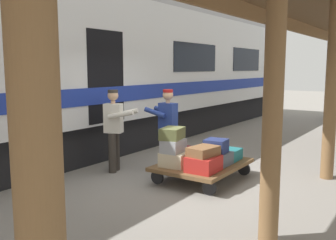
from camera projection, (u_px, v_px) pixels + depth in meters
ground_plane at (188, 180)px, 7.24m from camera, size 60.00×60.00×0.00m
train_car at (61, 71)px, 8.98m from camera, size 3.03×21.92×4.00m
luggage_cart at (202, 165)px, 7.23m from camera, size 1.37×1.82×0.33m
suitcase_slate_roller at (217, 159)px, 7.03m from camera, size 0.44×0.57×0.24m
suitcase_yellow_case at (201, 152)px, 7.79m from camera, size 0.45×0.63×0.16m
suitcase_teal_softside at (228, 154)px, 7.44m from camera, size 0.44×0.55×0.22m
suitcase_maroon_trunk at (189, 155)px, 7.38m from camera, size 0.56×0.58×0.24m
suitcase_red_plastic at (204, 164)px, 6.62m from camera, size 0.51×0.59×0.27m
suitcase_cream_canvas at (175, 159)px, 6.97m from camera, size 0.53×0.52×0.26m
suitcase_navy_fabric at (216, 146)px, 7.02m from camera, size 0.43×0.42×0.25m
suitcase_gray_aluminum at (173, 146)px, 6.94m from camera, size 0.37×0.47×0.24m
suitcase_olive_duffel at (172, 133)px, 6.95m from camera, size 0.45×0.56×0.21m
suitcase_brown_leather at (203, 151)px, 6.63m from camera, size 0.45×0.60×0.16m
porter_in_overalls at (167, 126)px, 7.85m from camera, size 0.68×0.45×1.70m
porter_by_door at (115, 128)px, 7.70m from camera, size 0.74×0.58×1.70m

